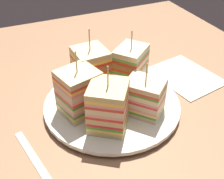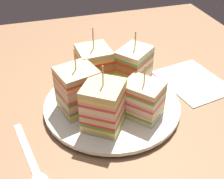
{
  "view_description": "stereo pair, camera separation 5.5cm",
  "coord_description": "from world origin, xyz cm",
  "px_view_note": "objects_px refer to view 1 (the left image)",
  "views": [
    {
      "loc": [
        -40.38,
        17.95,
        36.5
      ],
      "look_at": [
        0.0,
        0.0,
        4.4
      ],
      "focal_mm": 46.65,
      "sensor_mm": 36.0,
      "label": 1
    },
    {
      "loc": [
        -42.29,
        12.84,
        36.5
      ],
      "look_at": [
        0.0,
        0.0,
        4.4
      ],
      "focal_mm": 46.65,
      "sensor_mm": 36.0,
      "label": 2
    }
  ],
  "objects_px": {
    "plate": "(112,104)",
    "sandwich_wedge_2": "(108,106)",
    "sandwich_wedge_0": "(91,70)",
    "sandwich_wedge_3": "(144,97)",
    "spoon": "(47,178)",
    "chip_pile": "(107,96)",
    "sandwich_wedge_1": "(79,92)",
    "sandwich_wedge_4": "(130,68)",
    "napkin": "(185,76)"
  },
  "relations": [
    {
      "from": "plate",
      "to": "sandwich_wedge_2",
      "type": "relative_size",
      "value": 2.18
    },
    {
      "from": "sandwich_wedge_0",
      "to": "sandwich_wedge_3",
      "type": "xyz_separation_m",
      "value": [
        -0.11,
        -0.06,
        -0.01
      ]
    },
    {
      "from": "sandwich_wedge_3",
      "to": "spoon",
      "type": "distance_m",
      "value": 0.21
    },
    {
      "from": "plate",
      "to": "sandwich_wedge_3",
      "type": "xyz_separation_m",
      "value": [
        -0.05,
        -0.04,
        0.04
      ]
    },
    {
      "from": "sandwich_wedge_3",
      "to": "chip_pile",
      "type": "xyz_separation_m",
      "value": [
        0.06,
        0.05,
        -0.02
      ]
    },
    {
      "from": "spoon",
      "to": "plate",
      "type": "bearing_deg",
      "value": 115.03
    },
    {
      "from": "sandwich_wedge_0",
      "to": "spoon",
      "type": "distance_m",
      "value": 0.23
    },
    {
      "from": "sandwich_wedge_2",
      "to": "sandwich_wedge_3",
      "type": "height_order",
      "value": "sandwich_wedge_2"
    },
    {
      "from": "sandwich_wedge_1",
      "to": "sandwich_wedge_2",
      "type": "relative_size",
      "value": 1.05
    },
    {
      "from": "sandwich_wedge_1",
      "to": "sandwich_wedge_4",
      "type": "relative_size",
      "value": 1.0
    },
    {
      "from": "sandwich_wedge_1",
      "to": "napkin",
      "type": "bearing_deg",
      "value": -8.07
    },
    {
      "from": "plate",
      "to": "sandwich_wedge_0",
      "type": "relative_size",
      "value": 2.01
    },
    {
      "from": "sandwich_wedge_0",
      "to": "sandwich_wedge_4",
      "type": "distance_m",
      "value": 0.08
    },
    {
      "from": "chip_pile",
      "to": "sandwich_wedge_0",
      "type": "bearing_deg",
      "value": 11.69
    },
    {
      "from": "sandwich_wedge_2",
      "to": "napkin",
      "type": "bearing_deg",
      "value": -33.6
    },
    {
      "from": "sandwich_wedge_2",
      "to": "chip_pile",
      "type": "distance_m",
      "value": 0.07
    },
    {
      "from": "sandwich_wedge_0",
      "to": "sandwich_wedge_3",
      "type": "height_order",
      "value": "sandwich_wedge_0"
    },
    {
      "from": "napkin",
      "to": "sandwich_wedge_4",
      "type": "bearing_deg",
      "value": 90.1
    },
    {
      "from": "sandwich_wedge_4",
      "to": "napkin",
      "type": "xyz_separation_m",
      "value": [
        0.0,
        -0.14,
        -0.06
      ]
    },
    {
      "from": "sandwich_wedge_1",
      "to": "chip_pile",
      "type": "bearing_deg",
      "value": -8.82
    },
    {
      "from": "sandwich_wedge_1",
      "to": "sandwich_wedge_4",
      "type": "distance_m",
      "value": 0.12
    },
    {
      "from": "sandwich_wedge_0",
      "to": "chip_pile",
      "type": "bearing_deg",
      "value": 8.26
    },
    {
      "from": "sandwich_wedge_2",
      "to": "plate",
      "type": "bearing_deg",
      "value": 5.42
    },
    {
      "from": "sandwich_wedge_3",
      "to": "plate",
      "type": "bearing_deg",
      "value": -0.29
    },
    {
      "from": "sandwich_wedge_1",
      "to": "sandwich_wedge_2",
      "type": "height_order",
      "value": "sandwich_wedge_1"
    },
    {
      "from": "sandwich_wedge_0",
      "to": "sandwich_wedge_1",
      "type": "distance_m",
      "value": 0.08
    },
    {
      "from": "sandwich_wedge_4",
      "to": "chip_pile",
      "type": "relative_size",
      "value": 1.73
    },
    {
      "from": "napkin",
      "to": "sandwich_wedge_3",
      "type": "bearing_deg",
      "value": 117.97
    },
    {
      "from": "sandwich_wedge_4",
      "to": "spoon",
      "type": "xyz_separation_m",
      "value": [
        -0.15,
        0.21,
        -0.05
      ]
    },
    {
      "from": "spoon",
      "to": "sandwich_wedge_0",
      "type": "bearing_deg",
      "value": 130.55
    },
    {
      "from": "sandwich_wedge_3",
      "to": "chip_pile",
      "type": "height_order",
      "value": "sandwich_wedge_3"
    },
    {
      "from": "sandwich_wedge_1",
      "to": "sandwich_wedge_0",
      "type": "bearing_deg",
      "value": 37.89
    },
    {
      "from": "sandwich_wedge_4",
      "to": "spoon",
      "type": "distance_m",
      "value": 0.27
    },
    {
      "from": "sandwich_wedge_3",
      "to": "sandwich_wedge_4",
      "type": "xyz_separation_m",
      "value": [
        0.08,
        -0.01,
        0.01
      ]
    },
    {
      "from": "napkin",
      "to": "spoon",
      "type": "bearing_deg",
      "value": 112.94
    },
    {
      "from": "sandwich_wedge_0",
      "to": "plate",
      "type": "bearing_deg",
      "value": 12.99
    },
    {
      "from": "sandwich_wedge_1",
      "to": "sandwich_wedge_2",
      "type": "xyz_separation_m",
      "value": [
        -0.06,
        -0.03,
        -0.0
      ]
    },
    {
      "from": "sandwich_wedge_3",
      "to": "chip_pile",
      "type": "bearing_deg",
      "value": 0.5
    },
    {
      "from": "sandwich_wedge_2",
      "to": "sandwich_wedge_3",
      "type": "relative_size",
      "value": 1.16
    },
    {
      "from": "sandwich_wedge_4",
      "to": "chip_pile",
      "type": "xyz_separation_m",
      "value": [
        -0.03,
        0.06,
        -0.03
      ]
    },
    {
      "from": "plate",
      "to": "sandwich_wedge_3",
      "type": "bearing_deg",
      "value": -139.39
    },
    {
      "from": "sandwich_wedge_0",
      "to": "sandwich_wedge_4",
      "type": "xyz_separation_m",
      "value": [
        -0.03,
        -0.07,
        0.0
      ]
    },
    {
      "from": "plate",
      "to": "napkin",
      "type": "bearing_deg",
      "value": -80.32
    },
    {
      "from": "plate",
      "to": "chip_pile",
      "type": "relative_size",
      "value": 3.63
    },
    {
      "from": "sandwich_wedge_1",
      "to": "chip_pile",
      "type": "xyz_separation_m",
      "value": [
        0.01,
        -0.06,
        -0.03
      ]
    },
    {
      "from": "sandwich_wedge_0",
      "to": "sandwich_wedge_4",
      "type": "bearing_deg",
      "value": 65.4
    },
    {
      "from": "sandwich_wedge_2",
      "to": "sandwich_wedge_1",
      "type": "bearing_deg",
      "value": 65.46
    },
    {
      "from": "sandwich_wedge_4",
      "to": "sandwich_wedge_1",
      "type": "bearing_deg",
      "value": -22.95
    },
    {
      "from": "sandwich_wedge_0",
      "to": "sandwich_wedge_1",
      "type": "relative_size",
      "value": 1.04
    },
    {
      "from": "plate",
      "to": "napkin",
      "type": "xyz_separation_m",
      "value": [
        0.03,
        -0.2,
        -0.01
      ]
    }
  ]
}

